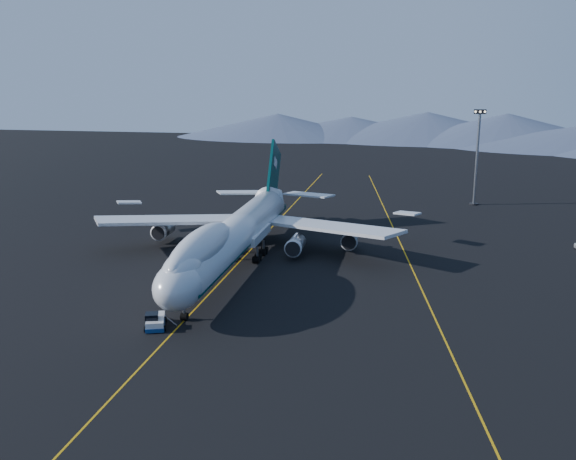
# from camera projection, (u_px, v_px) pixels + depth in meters

# --- Properties ---
(ground) EXTENTS (500.00, 500.00, 0.00)m
(ground) POSITION_uv_depth(u_px,v_px,m) (236.00, 266.00, 114.00)
(ground) COLOR black
(ground) RESTS_ON ground
(taxiway_line_main) EXTENTS (0.25, 220.00, 0.01)m
(taxiway_line_main) POSITION_uv_depth(u_px,v_px,m) (236.00, 266.00, 113.99)
(taxiway_line_main) COLOR #D1960C
(taxiway_line_main) RESTS_ON ground
(taxiway_line_side) EXTENTS (28.08, 198.09, 0.01)m
(taxiway_line_side) POSITION_uv_depth(u_px,v_px,m) (408.00, 259.00, 117.98)
(taxiway_line_side) COLOR #D1960C
(taxiway_line_side) RESTS_ON ground
(boeing_747) EXTENTS (59.62, 72.43, 19.37)m
(boeing_747) POSITION_uv_depth(u_px,v_px,m) (235.00, 234.00, 112.65)
(boeing_747) COLOR silver
(boeing_747) RESTS_ON ground
(pushback_tug) EXTENTS (3.99, 5.45, 2.14)m
(pushback_tug) POSITION_uv_depth(u_px,v_px,m) (155.00, 322.00, 86.26)
(pushback_tug) COLOR silver
(pushback_tug) RESTS_ON ground
(floodlight_mast) EXTENTS (3.03, 2.27, 24.50)m
(floodlight_mast) POSITION_uv_depth(u_px,v_px,m) (477.00, 157.00, 164.32)
(floodlight_mast) COLOR black
(floodlight_mast) RESTS_ON ground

